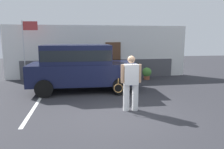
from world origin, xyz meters
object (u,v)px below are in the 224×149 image
object	(u,v)px
parked_suv	(81,65)
tennis_player_man	(131,83)
potted_plant_by_porch	(147,73)
flag_pole	(27,40)

from	to	relation	value
parked_suv	tennis_player_man	bearing A→B (deg)	-60.64
potted_plant_by_porch	flag_pole	xyz separation A→B (m)	(-6.49, 0.32, 1.85)
flag_pole	potted_plant_by_porch	bearing A→B (deg)	-2.82
parked_suv	tennis_player_man	size ratio (longest dim) A/B	2.58
tennis_player_man	flag_pole	xyz separation A→B (m)	(-4.32, 5.28, 1.31)
tennis_player_man	potted_plant_by_porch	world-z (taller)	tennis_player_man
potted_plant_by_porch	parked_suv	bearing A→B (deg)	-151.36
parked_suv	flag_pole	bearing A→B (deg)	140.40
parked_suv	flag_pole	world-z (taller)	flag_pole
parked_suv	potted_plant_by_porch	xyz separation A→B (m)	(3.74, 2.04, -0.76)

